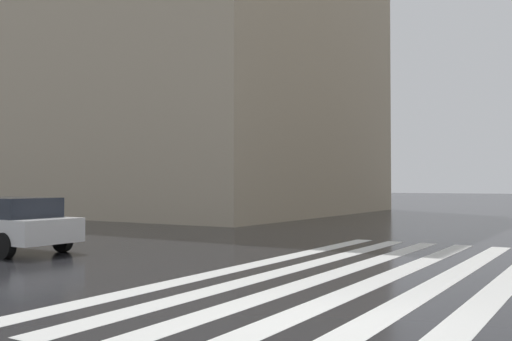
{
  "coord_description": "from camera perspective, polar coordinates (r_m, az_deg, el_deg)",
  "views": [
    {
      "loc": [
        -6.51,
        -3.08,
        1.75
      ],
      "look_at": [
        5.36,
        4.35,
        2.09
      ],
      "focal_mm": 39.85,
      "sensor_mm": 36.0,
      "label": 1
    }
  ],
  "objects": [
    {
      "name": "car_white",
      "position": [
        16.08,
        -23.86,
        -4.83
      ],
      "size": [
        1.85,
        4.1,
        1.41
      ],
      "color": "silver",
      "rests_on": "ground_plane"
    },
    {
      "name": "zebra_crossing",
      "position": [
        11.09,
        15.7,
        -10.4
      ],
      "size": [
        13.0,
        7.5,
        0.01
      ],
      "color": "silver",
      "rests_on": "ground_plane"
    },
    {
      "name": "haussmann_block_mid",
      "position": [
        40.46,
        -10.91,
        12.59
      ],
      "size": [
        19.41,
        27.66,
        23.53
      ],
      "color": "tan",
      "rests_on": "ground_plane"
    },
    {
      "name": "ground_plane",
      "position": [
        7.41,
        6.77,
        -15.03
      ],
      "size": [
        220.0,
        220.0,
        0.0
      ],
      "primitive_type": "plane",
      "color": "black"
    }
  ]
}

